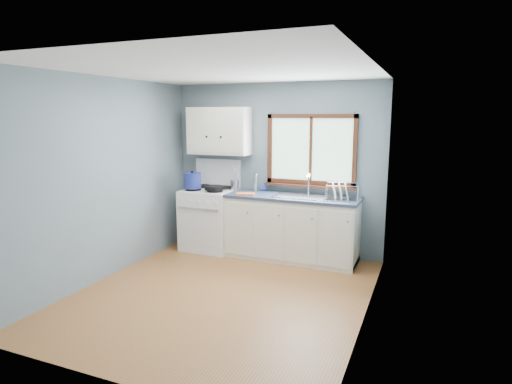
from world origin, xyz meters
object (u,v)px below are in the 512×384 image
at_px(skillet, 214,188).
at_px(dish_rack, 341,195).
at_px(base_cabinets, 292,231).
at_px(stockpot, 192,180).
at_px(thermos, 255,182).
at_px(utensil_crock, 234,185).
at_px(sink, 304,201).
at_px(gas_range, 210,217).

distance_m(skillet, dish_rack, 1.83).
bearing_deg(dish_rack, base_cabinets, 169.21).
distance_m(stockpot, thermos, 0.94).
distance_m(base_cabinets, stockpot, 1.65).
height_order(base_cabinets, dish_rack, dish_rack).
relative_size(stockpot, utensil_crock, 0.89).
height_order(sink, dish_rack, sink).
bearing_deg(base_cabinets, dish_rack, -0.98).
bearing_deg(skillet, sink, 8.69).
height_order(gas_range, skillet, gas_range).
bearing_deg(thermos, base_cabinets, -12.86).
bearing_deg(gas_range, dish_rack, 0.20).
height_order(gas_range, base_cabinets, gas_range).
bearing_deg(dish_rack, stockpot, 174.72).
height_order(gas_range, sink, gas_range).
height_order(stockpot, thermos, stockpot).
bearing_deg(gas_range, utensil_crock, 17.52).
height_order(base_cabinets, thermos, thermos).
distance_m(base_cabinets, dish_rack, 0.89).
height_order(gas_range, dish_rack, gas_range).
height_order(sink, stockpot, stockpot).
relative_size(base_cabinets, dish_rack, 3.84).
bearing_deg(stockpot, dish_rack, 4.53).
relative_size(gas_range, skillet, 3.29).
distance_m(base_cabinets, sink, 0.48).
bearing_deg(sink, gas_range, -179.29).
relative_size(skillet, thermos, 1.56).
relative_size(gas_range, thermos, 5.13).
bearing_deg(dish_rack, thermos, 163.53).
bearing_deg(utensil_crock, skillet, -125.23).
height_order(skillet, stockpot, stockpot).
relative_size(skillet, utensil_crock, 1.04).
relative_size(gas_range, sink, 1.62).
bearing_deg(base_cabinets, gas_range, -179.18).
bearing_deg(sink, base_cabinets, 179.87).
relative_size(sink, stockpot, 2.37).
height_order(base_cabinets, skillet, skillet).
xyz_separation_m(sink, utensil_crock, (-1.12, 0.10, 0.14)).
bearing_deg(stockpot, thermos, 20.30).
distance_m(gas_range, thermos, 0.90).
height_order(gas_range, stockpot, gas_range).
height_order(skillet, thermos, thermos).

